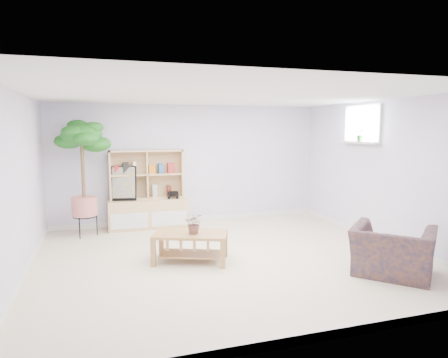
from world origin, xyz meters
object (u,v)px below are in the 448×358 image
object	(u,v)px
storage_unit	(148,189)
coffee_table	(191,247)
floor_tree	(83,179)
armchair	(393,248)

from	to	relation	value
storage_unit	coffee_table	bearing A→B (deg)	-81.10
storage_unit	floor_tree	bearing A→B (deg)	-165.47
coffee_table	floor_tree	distance (m)	2.57
coffee_table	floor_tree	xyz separation A→B (m)	(-1.50, 1.92, 0.83)
coffee_table	floor_tree	size ratio (longest dim) A/B	0.50
floor_tree	armchair	size ratio (longest dim) A/B	2.09
storage_unit	armchair	distance (m)	4.51
coffee_table	armchair	distance (m)	2.76
coffee_table	armchair	xyz separation A→B (m)	(2.41, -1.34, 0.16)
coffee_table	armchair	world-z (taller)	armchair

